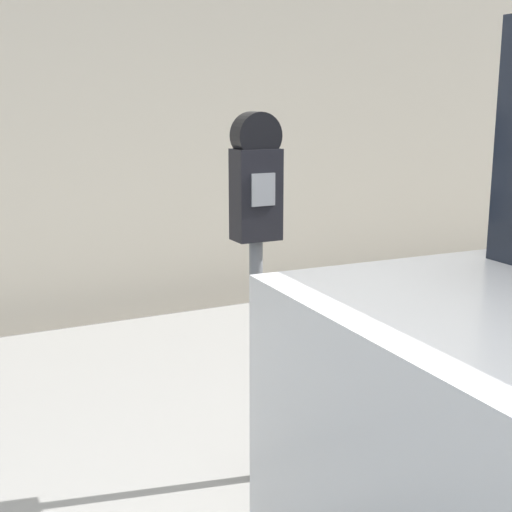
% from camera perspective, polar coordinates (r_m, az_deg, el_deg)
% --- Properties ---
extents(sidewalk, '(24.00, 2.80, 0.14)m').
position_cam_1_polar(sidewalk, '(3.98, -0.74, -11.09)').
color(sidewalk, '#9E9B96').
rests_on(sidewalk, ground_plane).
extents(parking_meter, '(0.17, 0.12, 1.47)m').
position_cam_1_polar(parking_meter, '(2.69, 0.00, 2.84)').
color(parking_meter, slate).
rests_on(parking_meter, sidewalk).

